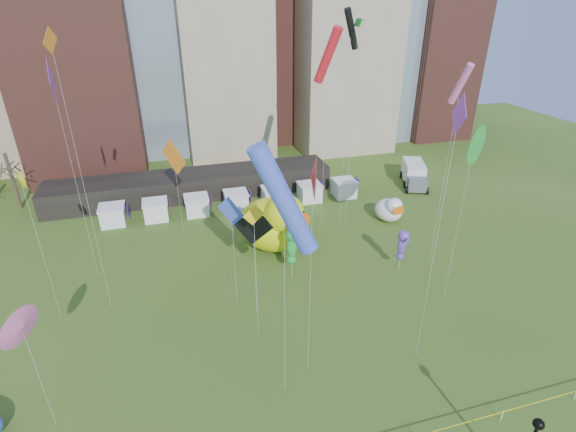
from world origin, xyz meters
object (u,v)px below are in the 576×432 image
object	(u,v)px
big_duck	(274,222)
seahorse_green	(292,243)
box_truck	(414,174)
seahorse_purple	(403,243)
small_duck	(390,209)

from	to	relation	value
big_duck	seahorse_green	world-z (taller)	big_duck
seahorse_green	box_truck	distance (m)	30.11
big_duck	seahorse_purple	size ratio (longest dim) A/B	2.16
seahorse_purple	box_truck	xyz separation A→B (m)	(13.24, 19.79, -1.62)
small_duck	seahorse_green	size ratio (longest dim) A/B	0.79
seahorse_green	box_truck	xyz separation A→B (m)	(23.97, 18.08, -2.33)
small_duck	seahorse_purple	world-z (taller)	seahorse_purple
box_truck	seahorse_purple	bearing A→B (deg)	-101.94
seahorse_green	box_truck	size ratio (longest dim) A/B	0.71
big_duck	box_truck	bearing A→B (deg)	6.03
box_truck	seahorse_green	bearing A→B (deg)	-121.14
seahorse_purple	box_truck	world-z (taller)	seahorse_purple
big_duck	box_truck	size ratio (longest dim) A/B	1.27
seahorse_green	big_duck	bearing A→B (deg)	77.71
seahorse_green	seahorse_purple	distance (m)	10.89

